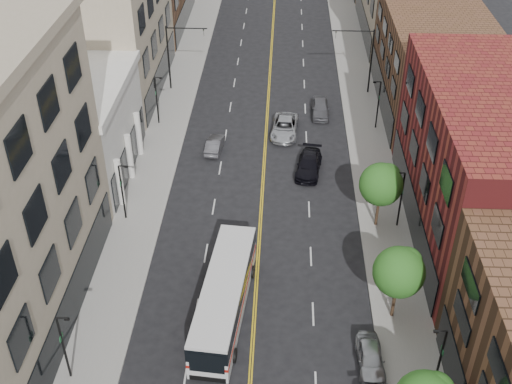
# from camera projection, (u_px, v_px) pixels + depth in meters

# --- Properties ---
(sidewalk_left) EXTENTS (4.00, 110.00, 0.15)m
(sidewalk_left) POSITION_uv_depth(u_px,v_px,m) (161.00, 149.00, 61.35)
(sidewalk_left) COLOR gray
(sidewalk_left) RESTS_ON ground
(sidewalk_right) EXTENTS (4.00, 110.00, 0.15)m
(sidewalk_right) POSITION_uv_depth(u_px,v_px,m) (370.00, 154.00, 60.61)
(sidewalk_right) COLOR gray
(sidewalk_right) RESTS_ON ground
(bldg_l_white) EXTENTS (10.00, 14.00, 8.00)m
(bldg_l_white) POSITION_uv_depth(u_px,v_px,m) (70.00, 132.00, 56.08)
(bldg_l_white) COLOR silver
(bldg_l_white) RESTS_ON ground
(bldg_l_far_a) EXTENTS (10.00, 20.00, 18.00)m
(bldg_l_far_a) POSITION_uv_depth(u_px,v_px,m) (108.00, 10.00, 67.11)
(bldg_l_far_a) COLOR gray
(bldg_l_far_a) RESTS_ON ground
(bldg_r_mid) EXTENTS (10.00, 22.00, 12.00)m
(bldg_r_mid) POSITION_uv_depth(u_px,v_px,m) (487.00, 165.00, 47.96)
(bldg_r_mid) COLOR maroon
(bldg_r_mid) RESTS_ON ground
(bldg_r_far_a) EXTENTS (10.00, 20.00, 10.00)m
(bldg_r_far_a) POSITION_uv_depth(u_px,v_px,m) (434.00, 63.00, 65.70)
(bldg_r_far_a) COLOR brown
(bldg_r_far_a) RESTS_ON ground
(tree_r_2) EXTENTS (3.40, 3.40, 5.59)m
(tree_r_2) POSITION_uv_depth(u_px,v_px,m) (400.00, 270.00, 41.19)
(tree_r_2) COLOR black
(tree_r_2) RESTS_ON sidewalk_right
(tree_r_3) EXTENTS (3.40, 3.40, 5.59)m
(tree_r_3) POSITION_uv_depth(u_px,v_px,m) (382.00, 183.00, 49.37)
(tree_r_3) COLOR black
(tree_r_3) RESTS_ON sidewalk_right
(lamp_l_1) EXTENTS (0.81, 0.55, 5.05)m
(lamp_l_1) POSITION_uv_depth(u_px,v_px,m) (64.00, 344.00, 37.64)
(lamp_l_1) COLOR black
(lamp_l_1) RESTS_ON sidewalk_left
(lamp_l_2) EXTENTS (0.81, 0.55, 5.05)m
(lamp_l_2) POSITION_uv_depth(u_px,v_px,m) (122.00, 189.00, 50.72)
(lamp_l_2) COLOR black
(lamp_l_2) RESTS_ON sidewalk_left
(lamp_l_3) EXTENTS (0.81, 0.55, 5.05)m
(lamp_l_3) POSITION_uv_depth(u_px,v_px,m) (157.00, 98.00, 63.81)
(lamp_l_3) COLOR black
(lamp_l_3) RESTS_ON sidewalk_left
(lamp_r_1) EXTENTS (0.81, 0.55, 5.05)m
(lamp_r_1) POSITION_uv_depth(u_px,v_px,m) (440.00, 357.00, 36.83)
(lamp_r_1) COLOR black
(lamp_r_1) RESTS_ON sidewalk_right
(lamp_r_2) EXTENTS (0.81, 0.55, 5.05)m
(lamp_r_2) POSITION_uv_depth(u_px,v_px,m) (401.00, 196.00, 49.92)
(lamp_r_2) COLOR black
(lamp_r_2) RESTS_ON sidewalk_right
(lamp_r_3) EXTENTS (0.81, 0.55, 5.05)m
(lamp_r_3) POSITION_uv_depth(u_px,v_px,m) (378.00, 102.00, 63.00)
(lamp_r_3) COLOR black
(lamp_r_3) RESTS_ON sidewalk_right
(signal_mast_left) EXTENTS (4.49, 0.18, 7.20)m
(signal_mast_left) POSITION_uv_depth(u_px,v_px,m) (175.00, 50.00, 69.36)
(signal_mast_left) COLOR black
(signal_mast_left) RESTS_ON sidewalk_left
(signal_mast_right) EXTENTS (4.49, 0.18, 7.20)m
(signal_mast_right) POSITION_uv_depth(u_px,v_px,m) (365.00, 54.00, 68.61)
(signal_mast_right) COLOR black
(signal_mast_right) RESTS_ON sidewalk_right
(city_bus) EXTENTS (3.69, 12.00, 3.04)m
(city_bus) POSITION_uv_depth(u_px,v_px,m) (224.00, 295.00, 42.70)
(city_bus) COLOR silver
(city_bus) RESTS_ON ground
(car_parked_far) EXTENTS (1.74, 4.06, 1.36)m
(car_parked_far) POSITION_uv_depth(u_px,v_px,m) (370.00, 358.00, 39.73)
(car_parked_far) COLOR #ACAFB4
(car_parked_far) RESTS_ON ground
(car_lane_behind) EXTENTS (1.71, 4.03, 1.29)m
(car_lane_behind) POSITION_uv_depth(u_px,v_px,m) (215.00, 144.00, 60.88)
(car_lane_behind) COLOR #48484D
(car_lane_behind) RESTS_ON ground
(car_lane_a) EXTENTS (2.78, 5.38, 1.49)m
(car_lane_a) POSITION_uv_depth(u_px,v_px,m) (309.00, 165.00, 57.79)
(car_lane_a) COLOR black
(car_lane_a) RESTS_ON ground
(car_lane_b) EXTENTS (2.95, 5.69, 1.53)m
(car_lane_b) POSITION_uv_depth(u_px,v_px,m) (285.00, 127.00, 63.39)
(car_lane_b) COLOR #B1B5BA
(car_lane_b) RESTS_ON ground
(car_lane_c) EXTENTS (1.81, 4.49, 1.53)m
(car_lane_c) POSITION_uv_depth(u_px,v_px,m) (320.00, 108.00, 66.71)
(car_lane_c) COLOR #57575D
(car_lane_c) RESTS_ON ground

